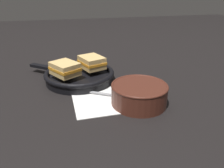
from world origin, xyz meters
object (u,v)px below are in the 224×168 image
Objects in this scene: sandwich_near_right at (92,62)px; sandwich_near_left at (65,69)px; soup_bowl at (139,93)px; spoon at (119,96)px; skillet at (79,76)px.

sandwich_near_left is at bearing -155.59° from sandwich_near_right.
spoon is at bearing 133.98° from soup_bowl.
soup_bowl is 0.53× the size of skillet.
sandwich_near_left and sandwich_near_right have the same top height.
spoon is 0.23m from sandwich_near_left.
spoon is (-0.05, 0.05, -0.03)m from soup_bowl.
sandwich_near_right is (-0.06, 0.20, 0.06)m from spoon.
skillet is at bearing 124.62° from soup_bowl.
skillet is 2.69× the size of sandwich_near_right.
soup_bowl is 0.08m from spoon.
sandwich_near_left is 0.12m from sandwich_near_right.
soup_bowl is 0.28m from skillet.
soup_bowl is 1.43× the size of sandwich_near_right.
sandwich_near_right is (-0.10, 0.26, 0.03)m from soup_bowl.
soup_bowl is 1.24× the size of spoon.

